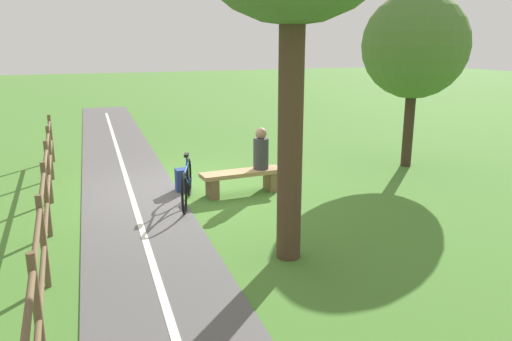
{
  "coord_description": "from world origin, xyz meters",
  "views": [
    {
      "loc": [
        2.04,
        9.44,
        2.94
      ],
      "look_at": [
        -0.5,
        2.88,
        1.09
      ],
      "focal_mm": 34.6,
      "sensor_mm": 36.0,
      "label": 1
    }
  ],
  "objects": [
    {
      "name": "paved_path",
      "position": [
        1.17,
        4.0,
        0.01
      ],
      "size": [
        3.39,
        36.05,
        0.02
      ],
      "primitive_type": "cube",
      "rotation": [
        0.0,
        0.0,
        -0.04
      ],
      "color": "#565454",
      "rests_on": "ground_plane"
    },
    {
      "name": "tree_far_right",
      "position": [
        -5.55,
        -0.09,
        2.83
      ],
      "size": [
        2.42,
        2.42,
        4.05
      ],
      "color": "#38281E",
      "rests_on": "ground_plane"
    },
    {
      "name": "bench",
      "position": [
        -1.08,
        0.6,
        0.32
      ],
      "size": [
        1.67,
        0.51,
        0.47
      ],
      "rotation": [
        0.0,
        0.0,
        0.05
      ],
      "color": "#A88456",
      "rests_on": "ground_plane"
    },
    {
      "name": "bicycle",
      "position": [
        0.08,
        0.83,
        0.39
      ],
      "size": [
        0.6,
        1.72,
        0.92
      ],
      "rotation": [
        0.0,
        0.0,
        1.26
      ],
      "color": "black",
      "rests_on": "ground_plane"
    },
    {
      "name": "fence_roadside",
      "position": [
        2.44,
        1.61,
        0.7
      ],
      "size": [
        0.1,
        10.56,
        1.19
      ],
      "rotation": [
        0.0,
        0.0,
        1.57
      ],
      "color": "brown",
      "rests_on": "ground_plane"
    },
    {
      "name": "ground_plane",
      "position": [
        0.0,
        0.0,
        0.0
      ],
      "size": [
        80.0,
        80.0,
        0.0
      ],
      "primitive_type": "plane",
      "color": "#477A2D"
    },
    {
      "name": "path_centre_line",
      "position": [
        1.17,
        4.0,
        0.02
      ],
      "size": [
        1.46,
        31.98,
        0.0
      ],
      "primitive_type": "cube",
      "rotation": [
        0.0,
        0.0,
        -0.04
      ],
      "color": "silver",
      "rests_on": "paved_path"
    },
    {
      "name": "backpack",
      "position": [
        -0.01,
        0.01,
        0.23
      ],
      "size": [
        0.28,
        0.27,
        0.46
      ],
      "rotation": [
        0.0,
        0.0,
        1.54
      ],
      "color": "navy",
      "rests_on": "ground_plane"
    },
    {
      "name": "person_seated",
      "position": [
        -1.49,
        0.58,
        0.84
      ],
      "size": [
        0.32,
        0.32,
        0.83
      ],
      "rotation": [
        0.0,
        0.0,
        0.05
      ],
      "color": "#38383D",
      "rests_on": "bench"
    }
  ]
}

